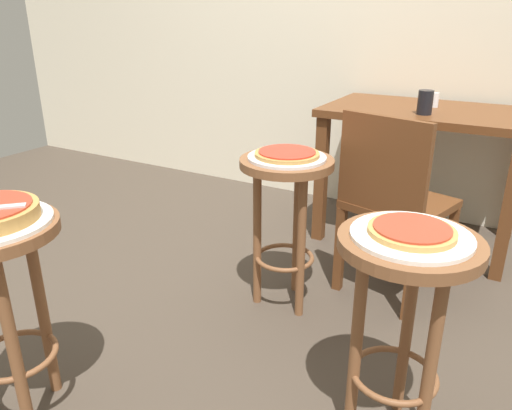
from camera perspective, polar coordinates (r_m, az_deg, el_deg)
The scene contains 11 objects.
ground_plane at distance 2.26m, azimuth -6.08°, elevation -11.85°, with size 6.00×6.00×0.00m, color #42382D.
stool_middle at distance 1.46m, azimuth 16.60°, elevation -9.80°, with size 0.39×0.39×0.67m.
serving_plate_middle at distance 1.38m, azimuth 17.38°, elevation -3.41°, with size 0.32×0.32×0.01m, color white.
pizza_middle at distance 1.37m, azimuth 17.45°, elevation -2.81°, with size 0.23×0.23×0.02m.
stool_leftside at distance 2.09m, azimuth 3.46°, elevation 0.73°, with size 0.39×0.39×0.67m.
serving_plate_leftside at distance 2.03m, azimuth 3.57°, elevation 5.47°, with size 0.32×0.32×0.01m, color silver.
pizza_leftside at distance 2.03m, azimuth 3.58°, elevation 5.90°, with size 0.26×0.26×0.02m.
dining_table at distance 2.85m, azimuth 18.82°, elevation 8.02°, with size 1.05×0.65×0.75m.
cup_near_edge at distance 2.65m, azimuth 18.84°, elevation 11.08°, with size 0.07×0.07×0.12m, color black.
condiment_shaker at distance 2.87m, azimuth 19.84°, elevation 11.27°, with size 0.04×0.04×0.08m, color white.
wooden_chair at distance 2.24m, azimuth 15.42°, elevation 0.54°, with size 0.49×0.49×0.85m.
Camera 1 is at (1.13, -1.52, 1.24)m, focal length 34.86 mm.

